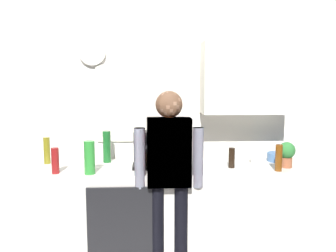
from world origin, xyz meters
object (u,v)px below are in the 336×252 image
at_px(bottle_amber_beer, 279,158).
at_px(person_guest, 169,170).
at_px(bottle_clear_soda, 90,157).
at_px(mixing_bowl, 279,157).
at_px(bottle_red_vinegar, 55,161).
at_px(coffee_maker, 144,151).
at_px(cup_blue_mug, 156,157).
at_px(potted_plant, 287,153).
at_px(person_at_sink, 169,170).
at_px(bottle_dark_sauce, 232,158).
at_px(bottle_green_wine, 107,147).
at_px(bottle_olive_oil, 47,150).
at_px(cup_white_mug, 255,158).
at_px(storage_canister, 179,153).

relative_size(bottle_amber_beer, person_guest, 0.14).
relative_size(bottle_clear_soda, mixing_bowl, 1.27).
distance_m(bottle_red_vinegar, bottle_clear_soda, 0.29).
relative_size(coffee_maker, bottle_clear_soda, 1.18).
xyz_separation_m(coffee_maker, cup_blue_mug, (0.12, 0.21, -0.10)).
distance_m(mixing_bowl, potted_plant, 0.26).
bearing_deg(person_at_sink, bottle_dark_sauce, 24.90).
bearing_deg(coffee_maker, mixing_bowl, 7.34).
distance_m(bottle_green_wine, bottle_clear_soda, 0.43).
relative_size(bottle_dark_sauce, bottle_olive_oil, 0.72).
height_order(coffee_maker, cup_white_mug, coffee_maker).
height_order(bottle_green_wine, cup_white_mug, bottle_green_wine).
height_order(coffee_maker, bottle_olive_oil, coffee_maker).
xyz_separation_m(coffee_maker, mixing_bowl, (1.30, 0.17, -0.11)).
bearing_deg(bottle_dark_sauce, person_at_sink, -159.11).
relative_size(bottle_dark_sauce, bottle_green_wine, 0.60).
relative_size(bottle_green_wine, bottle_olive_oil, 1.20).
distance_m(coffee_maker, bottle_red_vinegar, 0.76).
bearing_deg(potted_plant, person_at_sink, -169.11).
xyz_separation_m(bottle_dark_sauce, cup_white_mug, (0.26, 0.17, -0.04)).
height_order(bottle_clear_soda, person_guest, person_guest).
bearing_deg(bottle_olive_oil, storage_canister, 0.60).
bearing_deg(coffee_maker, bottle_red_vinegar, -166.10).
bearing_deg(bottle_dark_sauce, coffee_maker, 175.25).
xyz_separation_m(coffee_maker, storage_canister, (0.33, 0.20, -0.06)).
xyz_separation_m(coffee_maker, bottle_amber_beer, (1.16, -0.20, -0.03)).
distance_m(cup_blue_mug, storage_canister, 0.22).
distance_m(storage_canister, person_guest, 0.50).
height_order(bottle_red_vinegar, mixing_bowl, bottle_red_vinegar).
bearing_deg(person_at_sink, person_guest, 0.00).
bearing_deg(bottle_dark_sauce, cup_blue_mug, 157.86).
relative_size(bottle_amber_beer, mixing_bowl, 1.05).
height_order(bottle_olive_oil, person_guest, person_guest).
bearing_deg(bottle_olive_oil, bottle_dark_sauce, -8.41).
bearing_deg(bottle_clear_soda, mixing_bowl, 12.32).
bearing_deg(cup_white_mug, bottle_green_wine, 175.78).
xyz_separation_m(person_at_sink, person_guest, (0.00, 0.00, 0.00)).
distance_m(bottle_olive_oil, cup_white_mug, 1.96).
bearing_deg(bottle_amber_beer, bottle_clear_soda, -179.55).
bearing_deg(storage_canister, bottle_green_wine, 179.14).
height_order(bottle_red_vinegar, cup_blue_mug, bottle_red_vinegar).
height_order(bottle_amber_beer, mixing_bowl, bottle_amber_beer).
relative_size(coffee_maker, storage_canister, 1.94).
distance_m(coffee_maker, bottle_green_wine, 0.41).
relative_size(bottle_amber_beer, storage_canister, 1.35).
xyz_separation_m(coffee_maker, potted_plant, (1.28, -0.08, -0.01)).
distance_m(bottle_dark_sauce, bottle_clear_soda, 1.24).
relative_size(bottle_red_vinegar, person_guest, 0.14).
bearing_deg(person_guest, bottle_green_wine, -48.88).
height_order(bottle_green_wine, person_guest, person_guest).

